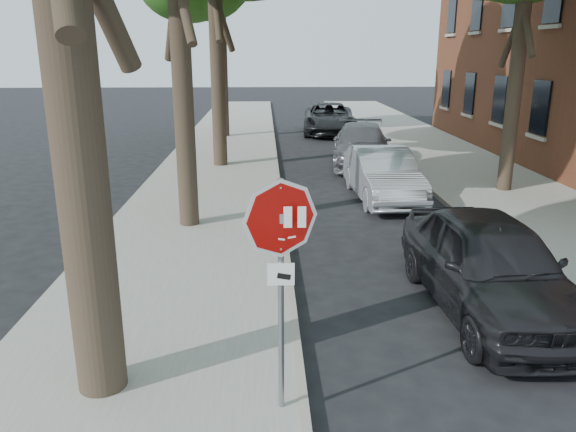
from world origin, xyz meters
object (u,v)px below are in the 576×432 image
car_c (362,145)px  car_d (329,119)px  car_b (383,175)px  car_a (490,265)px  stop_sign (281,253)px

car_c → car_d: car_d is taller
car_b → car_c: (0.25, 4.93, 0.01)m
car_c → car_a: bearing=-82.3°
car_a → car_c: 11.82m
car_b → car_c: size_ratio=0.86×
car_b → stop_sign: bearing=-110.0°
car_b → car_a: bearing=-90.0°
car_a → car_d: size_ratio=0.85×
stop_sign → car_d: stop_sign is taller
car_a → car_c: bearing=88.0°
car_a → car_b: 6.90m
car_b → car_d: car_d is taller
car_a → car_d: (-0.26, 19.78, -0.03)m
car_a → car_c: car_a is taller
stop_sign → car_a: 4.34m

